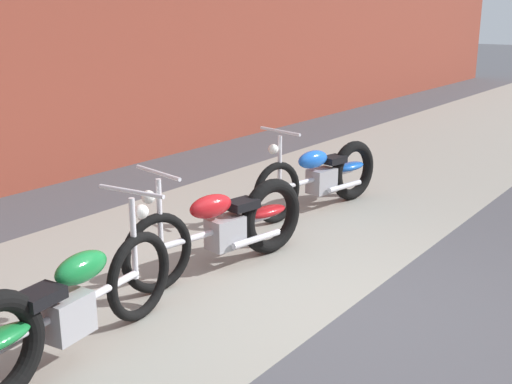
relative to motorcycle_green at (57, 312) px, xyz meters
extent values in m
plane|color=#47474C|center=(1.82, -1.10, -0.40)|extent=(80.00, 80.00, 0.00)
cube|color=gray|center=(1.82, 0.65, -0.40)|extent=(36.00, 3.50, 0.01)
torus|color=black|center=(0.80, 0.10, -0.06)|extent=(0.68, 0.16, 0.68)
cylinder|color=silver|center=(0.16, 0.02, -0.02)|extent=(1.23, 0.21, 0.06)
cube|color=#99999E|center=(0.08, 0.01, -0.06)|extent=(0.34, 0.26, 0.28)
ellipsoid|color=#197A38|center=(0.24, 0.03, 0.22)|extent=(0.46, 0.24, 0.20)
cube|color=black|center=(-0.12, -0.02, 0.16)|extent=(0.30, 0.23, 0.08)
cylinder|color=silver|center=(0.76, 0.09, 0.25)|extent=(0.05, 0.05, 0.62)
cylinder|color=silver|center=(0.76, 0.09, 0.61)|extent=(0.10, 0.58, 0.03)
sphere|color=white|center=(0.86, 0.10, 0.43)|extent=(0.11, 0.11, 0.11)
cylinder|color=silver|center=(-0.18, 0.13, -0.14)|extent=(0.55, 0.13, 0.06)
torus|color=black|center=(1.22, 0.33, -0.06)|extent=(0.68, 0.20, 0.68)
torus|color=black|center=(2.50, 0.09, -0.03)|extent=(0.74, 0.26, 0.73)
cylinder|color=silver|center=(1.86, 0.21, -0.02)|extent=(1.23, 0.28, 0.06)
cube|color=#99999E|center=(1.94, 0.20, -0.06)|extent=(0.35, 0.27, 0.28)
ellipsoid|color=red|center=(1.78, 0.22, 0.22)|extent=(0.47, 0.27, 0.20)
ellipsoid|color=red|center=(2.45, 0.10, 0.03)|extent=(0.47, 0.26, 0.10)
cube|color=black|center=(2.13, 0.16, 0.16)|extent=(0.31, 0.25, 0.08)
cylinder|color=silver|center=(1.26, 0.32, 0.25)|extent=(0.05, 0.05, 0.62)
cylinder|color=silver|center=(1.26, 0.32, 0.61)|extent=(0.14, 0.58, 0.03)
sphere|color=white|center=(1.16, 0.34, 0.43)|extent=(0.11, 0.11, 0.11)
cylinder|color=silver|center=(2.15, 0.01, -0.14)|extent=(0.55, 0.16, 0.06)
torus|color=black|center=(3.27, 0.56, -0.06)|extent=(0.68, 0.20, 0.68)
torus|color=black|center=(4.54, 0.32, -0.03)|extent=(0.74, 0.26, 0.73)
cylinder|color=silver|center=(3.91, 0.44, -0.02)|extent=(1.22, 0.28, 0.06)
cube|color=#99999E|center=(3.98, 0.43, -0.06)|extent=(0.36, 0.28, 0.28)
ellipsoid|color=blue|center=(3.83, 0.46, 0.22)|extent=(0.47, 0.27, 0.20)
ellipsoid|color=blue|center=(4.50, 0.33, 0.03)|extent=(0.47, 0.26, 0.10)
cube|color=black|center=(4.18, 0.39, 0.16)|extent=(0.31, 0.25, 0.08)
cylinder|color=silver|center=(3.31, 0.55, 0.25)|extent=(0.05, 0.05, 0.62)
cylinder|color=silver|center=(3.31, 0.55, 0.61)|extent=(0.14, 0.58, 0.03)
sphere|color=white|center=(3.21, 0.57, 0.43)|extent=(0.11, 0.11, 0.11)
cylinder|color=silver|center=(4.19, 0.24, -0.14)|extent=(0.55, 0.16, 0.06)
camera|label=1|loc=(-2.21, -3.23, 1.86)|focal=44.85mm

